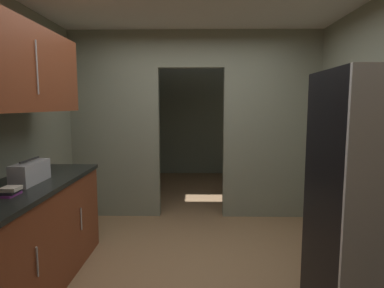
# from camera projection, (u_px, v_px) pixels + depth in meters

# --- Properties ---
(ground) EXTENTS (20.00, 20.00, 0.00)m
(ground) POSITION_uv_depth(u_px,v_px,m) (192.00, 276.00, 3.01)
(ground) COLOR #93704C
(kitchen_partition) EXTENTS (3.47, 0.12, 2.60)m
(kitchen_partition) POSITION_uv_depth(u_px,v_px,m) (195.00, 121.00, 4.54)
(kitchen_partition) COLOR gray
(kitchen_partition) RESTS_ON ground
(adjoining_room_shell) EXTENTS (3.47, 3.04, 2.60)m
(adjoining_room_shell) POSITION_uv_depth(u_px,v_px,m) (195.00, 119.00, 6.57)
(adjoining_room_shell) COLOR gray
(adjoining_room_shell) RESTS_ON ground
(refrigerator) EXTENTS (0.73, 0.77, 1.84)m
(refrigerator) POSITION_uv_depth(u_px,v_px,m) (372.00, 198.00, 2.34)
(refrigerator) COLOR black
(refrigerator) RESTS_ON ground
(lower_cabinet_run) EXTENTS (0.66, 1.97, 0.93)m
(lower_cabinet_run) POSITION_uv_depth(u_px,v_px,m) (25.00, 239.00, 2.72)
(lower_cabinet_run) COLOR brown
(lower_cabinet_run) RESTS_ON ground
(upper_cabinet_counterside) EXTENTS (0.36, 1.77, 0.70)m
(upper_cabinet_counterside) POSITION_uv_depth(u_px,v_px,m) (14.00, 67.00, 2.55)
(upper_cabinet_counterside) COLOR brown
(boombox) EXTENTS (0.16, 0.43, 0.21)m
(boombox) POSITION_uv_depth(u_px,v_px,m) (30.00, 173.00, 2.74)
(boombox) COLOR #B2B2B7
(boombox) RESTS_ON lower_cabinet_run
(book_stack) EXTENTS (0.12, 0.16, 0.06)m
(book_stack) POSITION_uv_depth(u_px,v_px,m) (10.00, 191.00, 2.36)
(book_stack) COLOR #8C3893
(book_stack) RESTS_ON lower_cabinet_run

